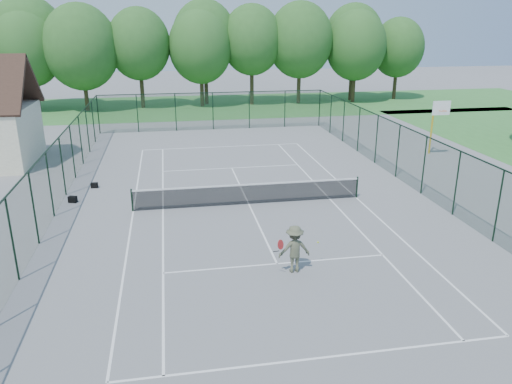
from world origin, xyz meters
TOP-DOWN VIEW (x-y plane):
  - ground at (0.00, 0.00)m, footprint 140.00×140.00m
  - grass_far at (0.00, 30.00)m, footprint 80.00×16.00m
  - court_lines at (0.00, 0.00)m, footprint 11.05×23.85m
  - tennis_net at (0.00, 0.00)m, footprint 11.08×0.08m
  - fence_enclosure at (0.00, 0.00)m, footprint 18.05×36.05m
  - tree_line_far at (0.00, 30.00)m, footprint 39.40×6.40m
  - basketball_goal at (13.54, 7.10)m, footprint 1.20×1.43m
  - sports_bag_a at (-8.46, 1.76)m, footprint 0.45×0.35m
  - sports_bag_b at (-7.71, 3.93)m, footprint 0.38×0.25m
  - tennis_player at (0.47, -7.05)m, footprint 1.89×0.92m

SIDE VIEW (x-z plane):
  - ground at x=0.00m, z-range 0.00..0.00m
  - court_lines at x=0.00m, z-range 0.00..0.01m
  - grass_far at x=0.00m, z-range 0.00..0.01m
  - sports_bag_b at x=-7.71m, z-range 0.00..0.28m
  - sports_bag_a at x=-8.46m, z-range 0.00..0.32m
  - tennis_net at x=0.00m, z-range 0.03..1.13m
  - tennis_player at x=0.47m, z-range 0.00..1.73m
  - fence_enclosure at x=0.00m, z-range 0.05..3.07m
  - basketball_goal at x=13.54m, z-range 0.74..4.39m
  - tree_line_far at x=0.00m, z-range 1.14..10.84m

